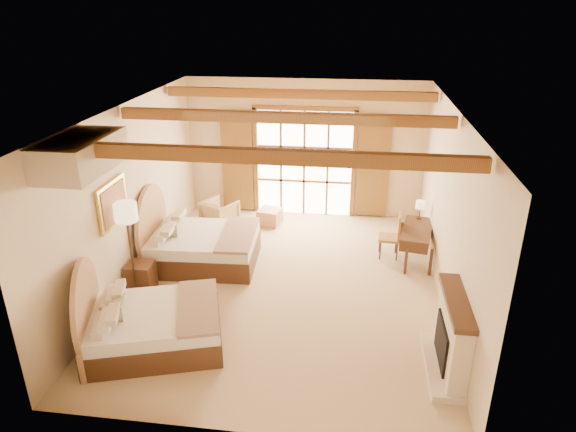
% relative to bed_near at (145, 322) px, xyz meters
% --- Properties ---
extents(floor, '(7.00, 7.00, 0.00)m').
position_rel_bed_near_xyz_m(floor, '(1.82, 1.98, -0.39)').
color(floor, '#CBAF88').
rests_on(floor, ground).
extents(wall_back, '(5.50, 0.00, 5.50)m').
position_rel_bed_near_xyz_m(wall_back, '(1.82, 5.48, 1.21)').
color(wall_back, beige).
rests_on(wall_back, ground).
extents(wall_left, '(0.00, 7.00, 7.00)m').
position_rel_bed_near_xyz_m(wall_left, '(-0.93, 1.98, 1.21)').
color(wall_left, beige).
rests_on(wall_left, ground).
extents(wall_right, '(0.00, 7.00, 7.00)m').
position_rel_bed_near_xyz_m(wall_right, '(4.57, 1.98, 1.21)').
color(wall_right, beige).
rests_on(wall_right, ground).
extents(ceiling, '(7.00, 7.00, 0.00)m').
position_rel_bed_near_xyz_m(ceiling, '(1.82, 1.98, 2.81)').
color(ceiling, '#B68040').
rests_on(ceiling, ground).
extents(ceiling_beams, '(5.39, 4.60, 0.18)m').
position_rel_bed_near_xyz_m(ceiling_beams, '(1.82, 1.98, 2.69)').
color(ceiling_beams, brown).
rests_on(ceiling_beams, ceiling).
extents(french_doors, '(3.95, 0.08, 2.60)m').
position_rel_bed_near_xyz_m(french_doors, '(1.82, 5.42, 0.86)').
color(french_doors, white).
rests_on(french_doors, ground).
extents(fireplace, '(0.46, 1.40, 1.16)m').
position_rel_bed_near_xyz_m(fireplace, '(4.41, -0.02, 0.12)').
color(fireplace, beige).
rests_on(fireplace, ground).
extents(painting, '(0.06, 0.95, 0.75)m').
position_rel_bed_near_xyz_m(painting, '(-0.89, 1.23, 1.36)').
color(painting, gold).
rests_on(painting, wall_left).
extents(canopy_valance, '(0.70, 1.40, 0.45)m').
position_rel_bed_near_xyz_m(canopy_valance, '(-0.58, -0.02, 2.56)').
color(canopy_valance, beige).
rests_on(canopy_valance, ceiling).
extents(bed_near, '(2.35, 1.98, 1.28)m').
position_rel_bed_near_xyz_m(bed_near, '(0.00, 0.00, 0.00)').
color(bed_near, '#4C2819').
rests_on(bed_near, floor).
extents(bed_far, '(2.16, 1.68, 1.38)m').
position_rel_bed_near_xyz_m(bed_far, '(-0.03, 2.63, 0.03)').
color(bed_far, '#4C2819').
rests_on(bed_far, floor).
extents(nightstand, '(0.47, 0.47, 0.54)m').
position_rel_bed_near_xyz_m(nightstand, '(-0.68, 1.46, -0.12)').
color(nightstand, '#4C2819').
rests_on(nightstand, floor).
extents(floor_lamp, '(0.38, 0.38, 1.77)m').
position_rel_bed_near_xyz_m(floor_lamp, '(-0.68, 1.23, 1.12)').
color(floor_lamp, '#3A291B').
rests_on(floor_lamp, floor).
extents(armchair, '(0.93, 0.94, 0.64)m').
position_rel_bed_near_xyz_m(armchair, '(0.00, 4.38, -0.07)').
color(armchair, tan).
rests_on(armchair, floor).
extents(ottoman, '(0.58, 0.58, 0.35)m').
position_rel_bed_near_xyz_m(ottoman, '(1.11, 4.69, -0.21)').
color(ottoman, '#AE7354').
rests_on(ottoman, floor).
extents(desk, '(0.78, 1.36, 0.69)m').
position_rel_bed_near_xyz_m(desk, '(4.27, 3.30, -0.02)').
color(desk, '#4C2819').
rests_on(desk, floor).
extents(desk_chair, '(0.44, 0.43, 0.93)m').
position_rel_bed_near_xyz_m(desk_chair, '(3.77, 3.39, -0.10)').
color(desk_chair, '#AE7546').
rests_on(desk_chair, floor).
extents(desk_lamp, '(0.19, 0.19, 0.38)m').
position_rel_bed_near_xyz_m(desk_lamp, '(4.35, 3.81, 0.59)').
color(desk_lamp, '#3A291B').
rests_on(desk_lamp, desk).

